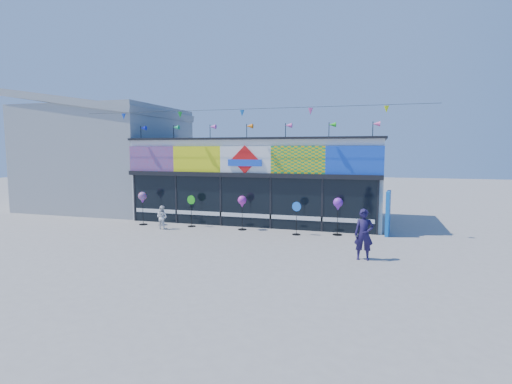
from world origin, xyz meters
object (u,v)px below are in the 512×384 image
at_px(spinner_0, 143,199).
at_px(spinner_2, 242,203).
at_px(spinner_4, 338,205).
at_px(adult_man, 364,234).
at_px(child, 162,217).
at_px(spinner_1, 191,210).
at_px(blue_sign, 388,213).
at_px(spinner_3, 296,217).

distance_m(spinner_0, spinner_2, 4.88).
distance_m(spinner_2, spinner_4, 4.15).
xyz_separation_m(adult_man, child, (-8.81, 2.60, -0.30)).
distance_m(spinner_1, child, 1.37).
bearing_deg(adult_man, spinner_0, 160.01).
relative_size(adult_man, child, 1.57).
xyz_separation_m(blue_sign, adult_man, (-0.84, -4.15, -0.10)).
bearing_deg(spinner_0, spinner_2, 2.61).
bearing_deg(blue_sign, adult_man, -95.84).
distance_m(blue_sign, spinner_4, 2.10).
bearing_deg(spinner_3, spinner_4, 15.12).
bearing_deg(adult_man, spinner_3, 129.62).
height_order(spinner_3, spinner_4, spinner_4).
distance_m(spinner_4, adult_man, 3.76).
bearing_deg(spinner_4, adult_man, -72.03).
distance_m(spinner_1, spinner_2, 2.52).
height_order(spinner_3, child, spinner_3).
bearing_deg(spinner_2, spinner_3, -7.70).
bearing_deg(spinner_1, blue_sign, 4.48).
xyz_separation_m(blue_sign, spinner_2, (-6.14, -0.70, 0.29)).
height_order(spinner_4, child, spinner_4).
relative_size(spinner_0, spinner_1, 1.08).
bearing_deg(spinner_1, spinner_0, -174.05).
bearing_deg(spinner_4, spinner_1, -179.30).
bearing_deg(spinner_3, adult_man, -47.96).
xyz_separation_m(spinner_1, child, (-1.03, -0.87, -0.24)).
bearing_deg(child, spinner_4, -166.37).
relative_size(blue_sign, spinner_1, 1.27).
height_order(blue_sign, spinner_4, blue_sign).
distance_m(blue_sign, adult_man, 4.23).
relative_size(spinner_1, spinner_3, 1.05).
xyz_separation_m(spinner_0, spinner_1, (2.39, 0.25, -0.48)).
bearing_deg(child, spinner_0, -18.00).
distance_m(spinner_2, child, 3.68).
xyz_separation_m(spinner_2, child, (-3.51, -0.85, -0.69)).
bearing_deg(adult_man, spinner_1, 153.54).
bearing_deg(spinner_1, spinner_2, -0.62).
xyz_separation_m(spinner_4, adult_man, (1.15, -3.55, -0.43)).
xyz_separation_m(spinner_1, spinner_3, (4.98, -0.37, -0.04)).
bearing_deg(spinner_1, child, -139.58).
bearing_deg(spinner_2, spinner_1, 179.38).
xyz_separation_m(spinner_2, spinner_4, (4.15, 0.11, 0.04)).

